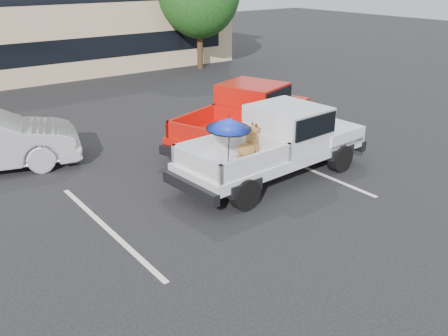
# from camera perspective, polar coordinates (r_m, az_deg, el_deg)

# --- Properties ---
(ground) EXTENTS (90.00, 90.00, 0.00)m
(ground) POSITION_cam_1_polar(r_m,az_deg,el_deg) (11.12, 5.57, -6.44)
(ground) COLOR black
(ground) RESTS_ON ground
(stripe_left) EXTENTS (0.12, 5.00, 0.01)m
(stripe_left) POSITION_cam_1_polar(r_m,az_deg,el_deg) (11.18, -13.15, -6.78)
(stripe_left) COLOR silver
(stripe_left) RESTS_ON ground
(stripe_right) EXTENTS (0.12, 5.00, 0.01)m
(stripe_right) POSITION_cam_1_polar(r_m,az_deg,el_deg) (14.33, 9.12, 0.12)
(stripe_right) COLOR silver
(stripe_right) RESTS_ON ground
(motel_building) EXTENTS (20.40, 8.40, 6.30)m
(motel_building) POSITION_cam_1_polar(r_m,az_deg,el_deg) (29.52, -20.53, 16.67)
(motel_building) COLOR #CBAE87
(motel_building) RESTS_ON ground
(silver_pickup) EXTENTS (5.81, 2.41, 2.06)m
(silver_pickup) POSITION_cam_1_polar(r_m,az_deg,el_deg) (13.37, 6.54, 3.43)
(silver_pickup) COLOR black
(silver_pickup) RESTS_ON ground
(red_pickup) EXTENTS (6.05, 3.71, 1.88)m
(red_pickup) POSITION_cam_1_polar(r_m,az_deg,el_deg) (15.91, 2.94, 6.49)
(red_pickup) COLOR black
(red_pickup) RESTS_ON ground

